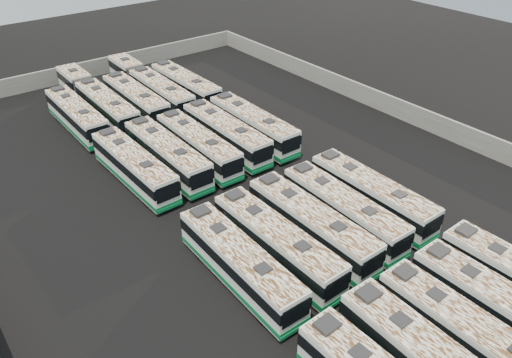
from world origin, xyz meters
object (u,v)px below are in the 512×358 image
Objects in this scene: bus_midfront_right at (343,210)px; bus_back_right at (149,85)px; bus_back_left at (96,98)px; bus_midback_center at (198,145)px; bus_midfront_far_left at (240,263)px; bus_midback_right at (226,134)px; bus_midfront_center at (311,225)px; bus_back_center at (136,100)px; bus_front_right at (503,312)px; bus_midfront_far_right at (371,195)px; bus_midfront_left at (277,243)px; bus_front_center at (469,338)px; bus_back_far_left at (77,116)px; bus_back_far_right at (186,86)px; bus_midback_left at (167,155)px; bus_midback_far_left at (134,167)px; bus_midback_far_right at (253,125)px.

bus_back_right is at bearing 91.22° from bus_midfront_right.
bus_midfront_right is at bearing -78.08° from bus_back_left.
bus_midback_center reaches higher than bus_midfront_right.
bus_midback_right is (10.04, 16.02, 0.05)m from bus_midfront_far_left.
bus_midfront_center reaches higher than bus_midfront_far_left.
bus_midback_center is 0.97× the size of bus_back_center.
bus_midfront_far_right is at bearing 75.66° from bus_front_right.
bus_midfront_left is at bearing -112.42° from bus_midback_right.
bus_front_center is 28.83m from bus_midback_center.
bus_back_left is (3.46, 3.19, 0.01)m from bus_back_far_left.
bus_back_right is at bearing 135.69° from bus_back_far_right.
bus_midback_left is 1.00× the size of bus_back_far_right.
bus_midback_left is 13.49m from bus_back_center.
bus_front_right reaches higher than bus_midfront_right.
bus_midfront_center reaches higher than bus_back_left.
bus_back_far_right is (13.28, 13.28, 0.03)m from bus_midback_far_left.
bus_front_right is at bearing -103.69° from bus_midfront_far_right.
bus_midfront_far_left is at bearing -178.52° from bus_midfront_right.
bus_back_far_right is at bearing 53.13° from bus_midback_left.
bus_midback_left is 1.00× the size of bus_midback_right.
bus_midback_right is (0.03, 29.20, 0.05)m from bus_front_right.
bus_midback_far_left is 0.98× the size of bus_midback_right.
bus_front_right is at bearing -88.33° from bus_midfront_right.
bus_back_far_left is 10.61m from bus_back_right.
bus_midfront_center is 1.00× the size of bus_midback_left.
bus_midfront_far_right is (3.37, 0.05, 0.02)m from bus_midfront_right.
bus_back_far_right is (13.34, 29.19, 0.04)m from bus_midfront_far_left.
bus_front_center is at bearing -85.42° from bus_back_left.
bus_midfront_right is at bearing 75.83° from bus_front_center.
bus_midfront_far_right is at bearing 1.33° from bus_midfront_far_left.
bus_back_far_right reaches higher than bus_midfront_right.
bus_midfront_right is 32.29m from bus_back_right.
bus_midfront_right is at bearing -89.81° from bus_midback_right.
bus_back_center is (0.03, 28.94, 0.01)m from bus_midfront_center.
bus_front_right is at bearing -82.67° from bus_midback_center.
bus_midfront_far_left is 20.76m from bus_midback_far_right.
bus_back_right is at bearing 101.69° from bus_midback_far_right.
bus_back_right is at bearing 57.31° from bus_midback_far_left.
bus_back_center is (3.32, 13.08, 0.00)m from bus_midback_left.
bus_midfront_far_left is 0.98× the size of bus_midback_left.
bus_back_left reaches higher than bus_midfront_left.
bus_back_center is (-3.24, 29.04, 0.06)m from bus_midfront_right.
bus_midback_right is 13.44m from bus_back_center.
bus_midfront_left is (-6.70, 13.26, 0.02)m from bus_front_right.
bus_midfront_left is at bearing -83.35° from bus_back_far_left.
bus_back_far_right is at bearing 66.54° from bus_midfront_far_left.
bus_midback_far_left is at bearing 100.96° from bus_midfront_left.
bus_midback_far_left is 9.98m from bus_midback_right.
bus_midfront_far_right reaches higher than bus_front_center.
bus_midfront_center reaches higher than bus_midfront_left.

